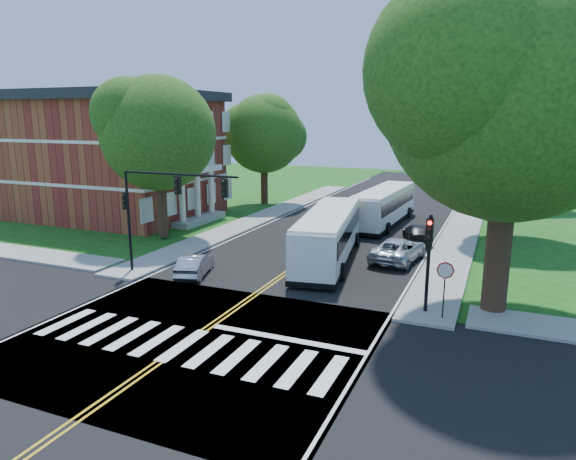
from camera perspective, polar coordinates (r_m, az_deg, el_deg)
The scene contains 24 objects.
ground at distance 21.22m, azimuth -10.82°, elevation -11.96°, with size 140.00×140.00×0.00m, color #154A12.
road at distance 36.71m, azimuth 4.85°, elevation -1.24°, with size 14.00×96.00×0.01m, color black.
cross_road at distance 21.22m, azimuth -10.82°, elevation -11.95°, with size 60.00×12.00×0.01m, color black.
center_line at distance 40.44m, azimuth 6.62°, elevation 0.02°, with size 0.36×70.00×0.01m, color gold.
edge_line_w at distance 42.79m, azimuth -2.15°, elevation 0.79°, with size 0.12×70.00×0.01m, color silver.
edge_line_e at distance 39.15m, azimuth 16.21°, elevation -0.82°, with size 0.12×70.00×0.01m, color silver.
crosswalk at distance 20.84m, azimuth -11.60°, elevation -12.42°, with size 12.60×3.00×0.01m, color silver.
stop_bar at distance 20.95m, azimuth -0.14°, elevation -12.00°, with size 6.60×0.40×0.01m, color silver.
sidewalk_nw at distance 46.06m, azimuth -2.26°, elevation 1.71°, with size 2.60×40.00×0.15m, color gray.
sidewalk_ne at distance 41.93m, azimuth 18.75°, elevation -0.04°, with size 2.60×40.00×0.15m, color gray.
tree_ne_big at distance 23.96m, azimuth 23.68°, elevation 13.68°, with size 10.80×10.80×14.91m.
tree_west_near at distance 37.45m, azimuth -14.21°, elevation 10.34°, with size 8.00×8.00×11.40m.
tree_west_far at distance 50.95m, azimuth -2.70°, elevation 10.58°, with size 7.60×7.60×10.67m.
tree_east_mid at distance 39.95m, azimuth 24.07°, elevation 10.24°, with size 8.40×8.40×11.93m.
tree_east_far at distance 55.99m, azimuth 24.82°, elevation 9.50°, with size 7.20×7.20×10.34m.
brick_building at distance 48.85m, azimuth -19.74°, elevation 7.94°, with size 20.00×13.00×10.80m.
signal_nw at distance 28.32m, azimuth -13.90°, elevation 3.35°, with size 7.15×0.46×5.66m.
signal_ne at distance 23.27m, azimuth 15.37°, elevation -2.24°, with size 0.30×0.46×4.40m.
stop_sign at distance 23.00m, azimuth 17.05°, elevation -4.94°, with size 0.76×0.08×2.53m.
bus_lead at distance 31.36m, azimuth 4.55°, elevation -0.55°, with size 4.53×12.16×3.08m.
bus_follow at distance 42.68m, azimuth 10.64°, elevation 2.67°, with size 3.17×11.51×2.95m.
hatchback at distance 29.11m, azimuth -10.31°, elevation -3.80°, with size 1.31×3.77×1.24m, color #B2B4B9.
suv at distance 32.19m, azimuth 12.15°, elevation -2.13°, with size 2.37×5.13×1.43m, color silver.
dark_sedan at distance 37.49m, azimuth 14.19°, elevation -0.32°, with size 1.71×4.21×1.22m, color black.
Camera 1 is at (10.96, -15.94, 8.72)m, focal length 32.00 mm.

